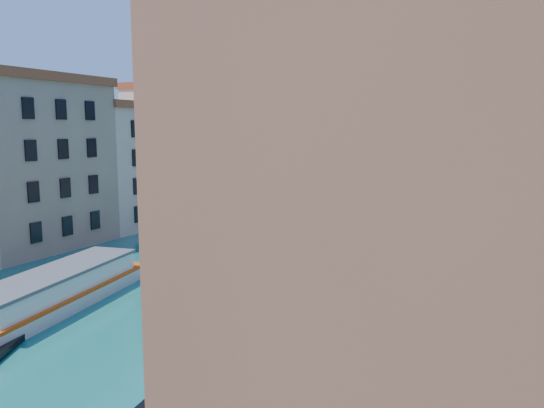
{
  "coord_description": "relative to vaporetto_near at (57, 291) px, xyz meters",
  "views": [
    {
      "loc": [
        26.72,
        -3.18,
        13.92
      ],
      "look_at": [
        1.21,
        48.93,
        5.63
      ],
      "focal_mm": 35.0,
      "sensor_mm": 36.0,
      "label": 1
    }
  ],
  "objects": [
    {
      "name": "motorboat_mid",
      "position": [
        1.05,
        24.03,
        -0.84
      ],
      "size": [
        2.42,
        6.35,
        1.29
      ],
      "rotation": [
        0.0,
        0.0,
        0.08
      ],
      "color": "white",
      "rests_on": "ground"
    },
    {
      "name": "restaurant_awnings",
      "position": [
        28.19,
        -2.37,
        1.65
      ],
      "size": [
        3.2,
        44.55,
        3.12
      ],
      "color": "maroon",
      "rests_on": "ground"
    },
    {
      "name": "gondola_far",
      "position": [
        20.08,
        36.94,
        -1.01
      ],
      "size": [
        4.6,
        10.74,
        1.58
      ],
      "rotation": [
        0.0,
        0.0,
        0.35
      ],
      "color": "black",
      "rests_on": "ground"
    },
    {
      "name": "left_bank_palazzos",
      "position": [
        -20.0,
        39.31,
        8.37
      ],
      "size": [
        12.8,
        128.4,
        21.0
      ],
      "color": "beige",
      "rests_on": "ground"
    },
    {
      "name": "vaporetto_far",
      "position": [
        6.81,
        47.78,
        0.11
      ],
      "size": [
        8.62,
        22.09,
        3.21
      ],
      "rotation": [
        0.0,
        0.0,
        -0.18
      ],
      "color": "silver",
      "rests_on": "ground"
    },
    {
      "name": "vaporetto_near",
      "position": [
        0.0,
        0.0,
        0.0
      ],
      "size": [
        7.95,
        20.45,
        2.97
      ],
      "rotation": [
        0.0,
        0.0,
        0.17
      ],
      "color": "silver",
      "rests_on": "ground"
    },
    {
      "name": "mooring_poles_right",
      "position": [
        25.1,
        3.43,
        -0.04
      ],
      "size": [
        1.44,
        54.24,
        3.2
      ],
      "color": "brown",
      "rests_on": "ground"
    },
    {
      "name": "gondola_fore",
      "position": [
        3.42,
        -7.22,
        -0.93
      ],
      "size": [
        6.28,
        11.31,
        2.43
      ],
      "rotation": [
        0.0,
        0.0,
        0.46
      ],
      "color": "black",
      "rests_on": "ground"
    },
    {
      "name": "blue_dock",
      "position": [
        21.5,
        -4.75,
        -1.11
      ],
      "size": [
        5.1,
        6.24,
        0.45
      ],
      "rotation": [
        0.0,
        0.0,
        -0.32
      ],
      "color": "#001694",
      "rests_on": "ground"
    },
    {
      "name": "motorboat_far",
      "position": [
        11.77,
        60.79,
        -0.83
      ],
      "size": [
        2.32,
        6.38,
        1.3
      ],
      "rotation": [
        0.0,
        0.0,
        0.05
      ],
      "color": "silver",
      "rests_on": "ground"
    },
    {
      "name": "quay",
      "position": [
        28.0,
        39.63,
        -0.84
      ],
      "size": [
        4.0,
        140.0,
        1.0
      ],
      "primitive_type": "cube",
      "color": "gray",
      "rests_on": "ground"
    }
  ]
}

